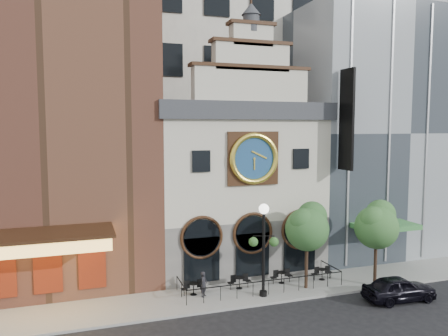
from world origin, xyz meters
TOP-DOWN VIEW (x-y plane):
  - ground at (0.00, 0.00)m, footprint 120.00×120.00m
  - sidewalk at (0.00, 2.50)m, footprint 44.00×5.00m
  - clock_building at (0.00, 7.82)m, footprint 12.60×8.78m
  - theater_building at (-13.00, 9.96)m, footprint 14.00×15.60m
  - retail_building at (12.99, 9.99)m, footprint 14.00×14.40m
  - office_tower at (0.00, 20.00)m, footprint 20.00×16.00m
  - cafe_railing at (0.00, 2.50)m, footprint 10.60×2.60m
  - bistro_0 at (-4.50, 2.64)m, footprint 1.58×0.68m
  - bistro_1 at (-1.39, 2.73)m, footprint 1.58×0.68m
  - bistro_2 at (1.65, 2.78)m, footprint 1.58×0.68m
  - bistro_3 at (4.60, 2.49)m, footprint 1.58×0.68m
  - car_right at (7.34, -1.89)m, footprint 4.62×2.10m
  - pedestrian at (-3.95, 2.18)m, footprint 0.66×0.69m
  - lamppost at (-0.41, 1.11)m, footprint 1.79×1.00m
  - tree_left at (2.85, 1.52)m, footprint 2.93×2.82m
  - tree_right at (7.38, 0.44)m, footprint 2.95×2.84m

SIDE VIEW (x-z plane):
  - ground at x=0.00m, z-range 0.00..0.00m
  - sidewalk at x=0.00m, z-range 0.00..0.15m
  - cafe_railing at x=0.00m, z-range 0.15..1.05m
  - bistro_0 at x=-4.50m, z-range 0.16..1.06m
  - bistro_1 at x=-1.39m, z-range 0.16..1.06m
  - bistro_2 at x=1.65m, z-range 0.16..1.06m
  - bistro_3 at x=4.60m, z-range 0.16..1.06m
  - car_right at x=7.34m, z-range 0.00..1.54m
  - pedestrian at x=-3.95m, z-range 0.15..1.73m
  - lamppost at x=-0.41m, z-range 0.84..6.65m
  - tree_left at x=2.85m, z-range 1.47..7.11m
  - tree_right at x=7.38m, z-range 1.48..7.16m
  - clock_building at x=0.00m, z-range -2.64..16.01m
  - retail_building at x=12.99m, z-range 0.14..20.14m
  - theater_building at x=-13.00m, z-range 0.10..25.10m
  - office_tower at x=0.00m, z-range 0.00..40.00m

